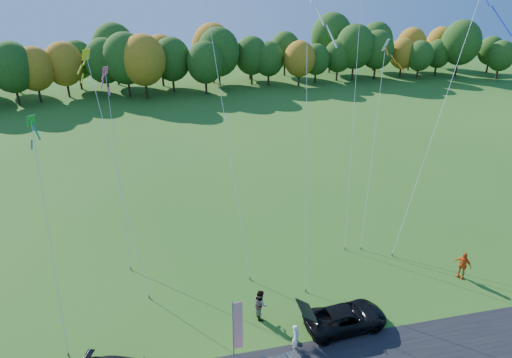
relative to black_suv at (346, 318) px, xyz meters
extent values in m
plane|color=#255B18|center=(-3.89, 0.34, -0.67)|extent=(160.00, 160.00, 0.00)
imported|color=black|center=(0.00, 0.00, 0.00)|extent=(5.01, 2.61, 1.35)
imported|color=silver|center=(-3.34, -1.07, 0.18)|extent=(0.61, 0.73, 1.72)
imported|color=gray|center=(-4.61, 1.89, 0.28)|extent=(0.76, 0.96, 1.92)
imported|color=#EA5916|center=(9.42, 2.67, 0.29)|extent=(1.05, 1.20, 1.93)
cylinder|color=#999999|center=(-6.76, -1.12, 1.35)|extent=(0.06, 0.06, 4.04)
cube|color=red|center=(-6.51, -1.11, 1.75)|extent=(0.51, 0.06, 3.03)
cube|color=navy|center=(-6.51, -1.08, 2.87)|extent=(0.51, 0.05, 0.79)
cylinder|color=#4C3F33|center=(-4.50, 5.48, -0.57)|extent=(0.08, 0.08, 0.20)
cylinder|color=#4C3F33|center=(3.10, 7.43, -0.57)|extent=(0.08, 0.08, 0.20)
cylinder|color=#4C3F33|center=(-1.24, 3.48, -0.57)|extent=(0.08, 0.08, 0.20)
cylinder|color=#4C3F33|center=(6.12, 5.91, -0.57)|extent=(0.08, 0.08, 0.20)
cylinder|color=#4C3F33|center=(-11.11, 5.06, -0.57)|extent=(0.08, 0.08, 0.20)
cube|color=yellow|center=(-13.58, 12.41, 13.25)|extent=(1.18, 1.18, 1.40)
cylinder|color=#4C3F33|center=(-15.43, 1.22, -0.57)|extent=(0.08, 0.08, 0.20)
cube|color=green|center=(-16.37, 7.59, 10.63)|extent=(1.07, 1.07, 1.27)
cylinder|color=#4C3F33|center=(4.26, 7.17, -0.57)|extent=(0.08, 0.08, 0.20)
cube|color=white|center=(7.48, 13.10, 13.01)|extent=(1.43, 1.43, 1.71)
cylinder|color=#4C3F33|center=(-12.31, 8.37, -0.57)|extent=(0.08, 0.08, 0.20)
cube|color=#E94D82|center=(-12.88, 15.72, 11.53)|extent=(0.99, 0.99, 1.17)
camera|label=1|loc=(-9.49, -18.67, 18.54)|focal=32.00mm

